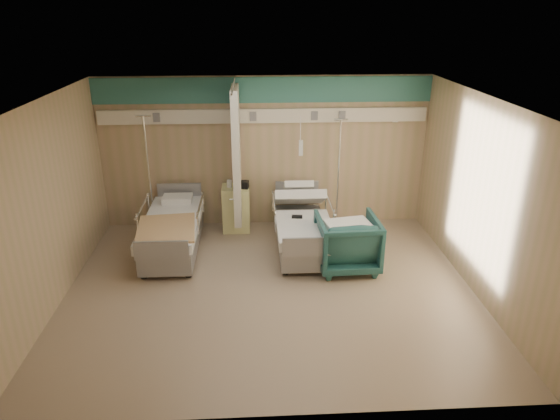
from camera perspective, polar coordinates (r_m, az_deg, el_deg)
The scene contains 13 objects.
ground at distance 7.55m, azimuth -1.14°, elevation -9.00°, with size 6.00×5.00×0.00m, color gray.
room_walls at distance 7.01m, azimuth -1.58°, elevation 5.22°, with size 6.04×5.04×2.82m.
bed_right at distance 8.58m, azimuth 2.53°, elevation -2.57°, with size 1.00×2.16×0.63m, color silver, non-canonical shape.
bed_left at distance 8.66m, azimuth -12.14°, elevation -2.85°, with size 1.00×2.16×0.63m, color silver, non-canonical shape.
bedside_cabinet at distance 9.33m, azimuth -5.04°, elevation 0.21°, with size 0.50×0.48×0.85m, color #E3E08E.
visitor_armchair at distance 8.00m, azimuth 7.68°, elevation -3.71°, with size 0.94×0.97×0.88m, color #1F4F4E.
waffle_blanket at distance 7.76m, azimuth 8.03°, elevation -0.69°, with size 0.69×0.61×0.08m, color white.
iv_stand_right at distance 9.49m, azimuth 6.52°, elevation 0.53°, with size 0.37×0.37×2.08m.
iv_stand_left at distance 9.47m, azimuth -14.34°, elevation 0.05°, with size 0.39×0.39×2.20m.
call_remote at distance 8.35m, azimuth 1.96°, elevation -0.77°, with size 0.18×0.08×0.04m, color black.
tan_blanket at distance 8.11m, azimuth -12.89°, elevation -2.10°, with size 0.89×1.12×0.04m, color tan.
toiletry_bag at distance 9.09m, azimuth -4.38°, elevation 2.92°, with size 0.24×0.15×0.13m, color black.
white_cup at distance 9.15m, azimuth -5.81°, elevation 3.02°, with size 0.09×0.09×0.14m, color white.
Camera 1 is at (-0.21, -6.45, 3.92)m, focal length 32.00 mm.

